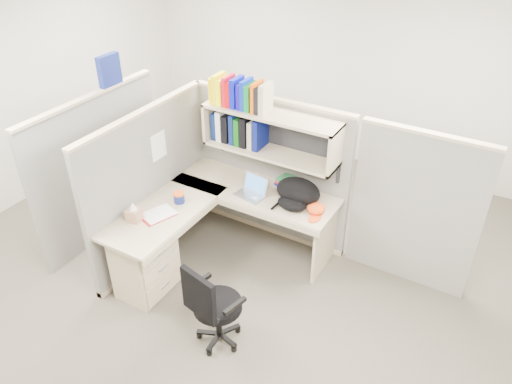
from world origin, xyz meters
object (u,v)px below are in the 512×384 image
Objects in this scene: desk at (175,244)px; laptop at (250,187)px; backpack at (295,194)px; task_chair at (215,317)px; snack_canister at (179,197)px.

laptop is at bearing 59.79° from desk.
laptop is (0.42, 0.72, 0.40)m from desk.
desk is 3.89× the size of backpack.
backpack reaches higher than task_chair.
backpack reaches higher than laptop.
laptop is 0.65× the size of backpack.
backpack is 1.41m from task_chair.
task_chair is at bearing -72.97° from backpack.
desk is 1.27m from backpack.
laptop reaches higher than task_chair.
desk is 0.95m from task_chair.
desk is at bearing -110.96° from laptop.
task_chair is at bearing -31.62° from desk.
desk is at bearing -65.64° from snack_canister.
task_chair is at bearing -63.46° from laptop.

